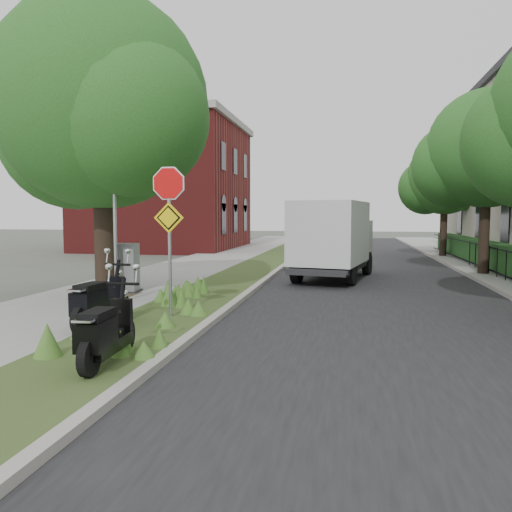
{
  "coord_description": "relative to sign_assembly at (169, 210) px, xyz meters",
  "views": [
    {
      "loc": [
        2.25,
        -9.15,
        2.23
      ],
      "look_at": [
        0.17,
        1.9,
        1.3
      ],
      "focal_mm": 35.0,
      "sensor_mm": 36.0,
      "label": 1
    }
  ],
  "objects": [
    {
      "name": "far_tree_b",
      "position": [
        8.34,
        9.46,
        2.04
      ],
      "size": [
        4.83,
        4.31,
        6.56
      ],
      "color": "black",
      "rests_on": "ground"
    },
    {
      "name": "kerb_near",
      "position": [
        0.9,
        9.42,
        -2.26
      ],
      "size": [
        0.2,
        60.0,
        0.13
      ],
      "primitive_type": "cube",
      "color": "#9E9991",
      "rests_on": "ground"
    },
    {
      "name": "hedge_far",
      "position": [
        9.3,
        9.42,
        -1.66
      ],
      "size": [
        1.0,
        24.0,
        1.1
      ],
      "primitive_type": "cube",
      "color": "#1E4117",
      "rests_on": "footpath_far"
    },
    {
      "name": "sign_assembly",
      "position": [
        0.0,
        0.0,
        0.0
      ],
      "size": [
        0.94,
        0.08,
        3.22
      ],
      "color": "#A5A8AD",
      "rests_on": "ground"
    },
    {
      "name": "bike_hoop",
      "position": [
        -1.3,
        -1.18,
        -1.83
      ],
      "size": [
        0.06,
        0.78,
        0.77
      ],
      "color": "#A5A8AD",
      "rests_on": "ground"
    },
    {
      "name": "verge",
      "position": [
        -0.1,
        9.42,
        -2.27
      ],
      "size": [
        2.0,
        60.0,
        0.12
      ],
      "primitive_type": "cube",
      "color": "#394E21",
      "rests_on": "ground"
    },
    {
      "name": "scooter_near",
      "position": [
        0.31,
        -3.47,
        -1.8
      ],
      "size": [
        0.42,
        1.74,
        0.83
      ],
      "color": "black",
      "rests_on": "ground"
    },
    {
      "name": "street_tree_main",
      "position": [
        -2.68,
        2.28,
        2.48
      ],
      "size": [
        6.21,
        5.54,
        7.66
      ],
      "color": "black",
      "rests_on": "ground"
    },
    {
      "name": "far_tree_c",
      "position": [
        8.34,
        17.46,
        1.63
      ],
      "size": [
        4.37,
        3.89,
        5.93
      ],
      "color": "black",
      "rests_on": "ground"
    },
    {
      "name": "box_truck",
      "position": [
        3.09,
        7.61,
        -0.84
      ],
      "size": [
        2.85,
        5.31,
        2.28
      ],
      "color": "#262628",
      "rests_on": "ground"
    },
    {
      "name": "bare_post",
      "position": [
        -1.8,
        1.22,
        -0.21
      ],
      "size": [
        0.08,
        0.08,
        4.0
      ],
      "color": "#A5A8AD",
      "rests_on": "ground"
    },
    {
      "name": "brick_building",
      "position": [
        -8.1,
        21.42,
        1.88
      ],
      "size": [
        9.4,
        10.4,
        8.3
      ],
      "color": "maroon",
      "rests_on": "ground"
    },
    {
      "name": "scooter_far",
      "position": [
        -0.91,
        -1.39,
        -1.78
      ],
      "size": [
        0.46,
        1.85,
        0.88
      ],
      "color": "black",
      "rests_on": "ground"
    },
    {
      "name": "ground",
      "position": [
        1.4,
        -0.58,
        -2.33
      ],
      "size": [
        120.0,
        120.0,
        0.0
      ],
      "primitive_type": "plane",
      "color": "#4C5147",
      "rests_on": "ground"
    },
    {
      "name": "utility_cabinet",
      "position": [
        -2.5,
        2.92,
        -1.57
      ],
      "size": [
        1.07,
        0.78,
        1.33
      ],
      "color": "#262628",
      "rests_on": "ground"
    },
    {
      "name": "fence_far",
      "position": [
        8.6,
        9.42,
        -1.66
      ],
      "size": [
        0.04,
        24.0,
        1.0
      ],
      "color": "black",
      "rests_on": "ground"
    },
    {
      "name": "kerb_far",
      "position": [
        7.9,
        9.42,
        -2.26
      ],
      "size": [
        0.2,
        60.0,
        0.13
      ],
      "primitive_type": "cube",
      "color": "#9E9991",
      "rests_on": "ground"
    },
    {
      "name": "road",
      "position": [
        4.4,
        9.42,
        -2.32
      ],
      "size": [
        7.0,
        60.0,
        0.01
      ],
      "primitive_type": "cube",
      "color": "black",
      "rests_on": "ground"
    },
    {
      "name": "sidewalk_near",
      "position": [
        -2.85,
        9.42,
        -2.27
      ],
      "size": [
        3.5,
        60.0,
        0.12
      ],
      "primitive_type": "cube",
      "color": "gray",
      "rests_on": "ground"
    }
  ]
}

